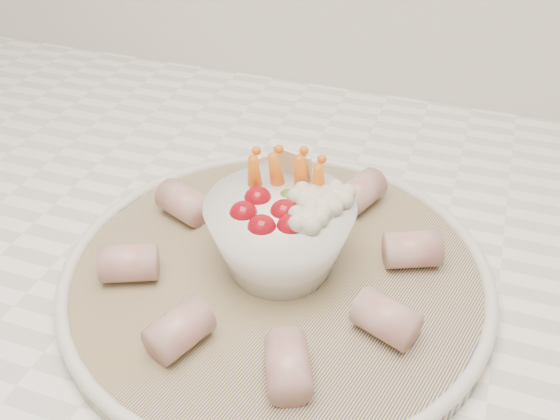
% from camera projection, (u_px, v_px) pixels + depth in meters
% --- Properties ---
extents(serving_platter, '(0.46, 0.46, 0.02)m').
position_uv_depth(serving_platter, '(277.00, 273.00, 0.56)').
color(serving_platter, navy).
rests_on(serving_platter, kitchen_counter).
extents(veggie_bowl, '(0.13, 0.13, 0.10)m').
position_uv_depth(veggie_bowl, '(282.00, 231.00, 0.54)').
color(veggie_bowl, white).
rests_on(veggie_bowl, serving_platter).
extents(cured_meat_rolls, '(0.29, 0.29, 0.03)m').
position_uv_depth(cured_meat_rolls, '(276.00, 255.00, 0.55)').
color(cured_meat_rolls, '#A94D4D').
rests_on(cured_meat_rolls, serving_platter).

